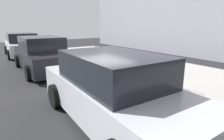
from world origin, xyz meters
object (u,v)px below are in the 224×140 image
(suitcase_teal_2, at_px, (145,75))
(suitcase_teal_9, at_px, (97,59))
(suitcase_black_4, at_px, (128,68))
(suitcase_navy_7, at_px, (107,64))
(fire_hydrant, at_px, (88,56))
(parked_car_silver_0, at_px, (113,91))
(suitcase_olive_8, at_px, (101,62))
(parked_car_charcoal_1, at_px, (42,55))
(suitcase_olive_1, at_px, (155,77))
(parked_car_white_2, at_px, (22,45))
(bollard_post, at_px, (81,56))
(suitcase_silver_3, at_px, (136,72))
(suitcase_maroon_6, at_px, (115,66))
(suitcase_navy_0, at_px, (168,82))
(suitcase_red_5, at_px, (121,66))

(suitcase_teal_2, relative_size, suitcase_teal_9, 0.96)
(suitcase_black_4, distance_m, suitcase_navy_7, 1.46)
(suitcase_black_4, xyz_separation_m, fire_hydrant, (3.39, 0.01, -0.01))
(suitcase_black_4, bearing_deg, parked_car_silver_0, 133.49)
(suitcase_olive_8, height_order, fire_hydrant, suitcase_olive_8)
(parked_car_charcoal_1, bearing_deg, suitcase_teal_2, -153.77)
(suitcase_olive_1, distance_m, parked_car_white_2, 10.59)
(suitcase_black_4, xyz_separation_m, bollard_post, (3.91, 0.16, -0.05))
(suitcase_olive_8, bearing_deg, fire_hydrant, -1.90)
(suitcase_silver_3, bearing_deg, suitcase_teal_2, -179.66)
(suitcase_silver_3, bearing_deg, suitcase_olive_8, 0.71)
(suitcase_olive_1, height_order, suitcase_silver_3, suitcase_silver_3)
(suitcase_navy_7, height_order, suitcase_olive_8, suitcase_olive_8)
(suitcase_olive_1, bearing_deg, suitcase_olive_8, 0.90)
(suitcase_maroon_6, relative_size, parked_car_white_2, 0.17)
(suitcase_navy_7, distance_m, suitcase_teal_9, 0.97)
(fire_hydrant, bearing_deg, suitcase_navy_0, -179.36)
(suitcase_teal_2, distance_m, bollard_post, 4.82)
(suitcase_navy_7, bearing_deg, suitcase_olive_8, -0.59)
(suitcase_olive_1, xyz_separation_m, suitcase_red_5, (1.87, -0.05, 0.00))
(suitcase_silver_3, bearing_deg, parked_car_silver_0, 127.24)
(suitcase_red_5, bearing_deg, suitcase_silver_3, 175.64)
(suitcase_olive_8, bearing_deg, parked_car_white_2, 17.61)
(suitcase_olive_1, height_order, suitcase_maroon_6, suitcase_olive_1)
(suitcase_silver_3, bearing_deg, suitcase_maroon_6, -3.19)
(suitcase_navy_0, height_order, suitcase_silver_3, suitcase_silver_3)
(suitcase_olive_8, relative_size, suitcase_teal_9, 0.90)
(suitcase_navy_0, distance_m, parked_car_silver_0, 2.38)
(suitcase_black_4, xyz_separation_m, suitcase_maroon_6, (0.99, -0.05, -0.12))
(suitcase_maroon_6, bearing_deg, suitcase_teal_9, 3.16)
(suitcase_olive_8, bearing_deg, parked_car_silver_0, 151.48)
(suitcase_navy_0, distance_m, suitcase_navy_7, 3.30)
(suitcase_teal_2, relative_size, fire_hydrant, 1.32)
(suitcase_teal_9, bearing_deg, fire_hydrant, -1.03)
(suitcase_olive_8, bearing_deg, suitcase_silver_3, -179.29)
(bollard_post, bearing_deg, suitcase_teal_9, -174.94)
(suitcase_teal_9, relative_size, parked_car_white_2, 0.22)
(suitcase_olive_8, bearing_deg, suitcase_navy_0, -178.39)
(fire_hydrant, bearing_deg, suitcase_olive_1, -179.96)
(suitcase_teal_9, relative_size, fire_hydrant, 1.38)
(parked_car_white_2, bearing_deg, suitcase_red_5, -164.57)
(suitcase_teal_2, bearing_deg, suitcase_navy_0, -175.51)
(suitcase_navy_0, distance_m, suitcase_olive_1, 0.49)
(suitcase_maroon_6, distance_m, suitcase_olive_8, 0.96)
(suitcase_black_4, height_order, bollard_post, suitcase_black_4)
(suitcase_teal_9, relative_size, parked_car_silver_0, 0.21)
(suitcase_olive_1, relative_size, parked_car_silver_0, 0.19)
(suitcase_teal_9, bearing_deg, suitcase_navy_0, -178.99)
(suitcase_navy_7, relative_size, parked_car_silver_0, 0.17)
(suitcase_silver_3, bearing_deg, fire_hydrant, -0.28)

